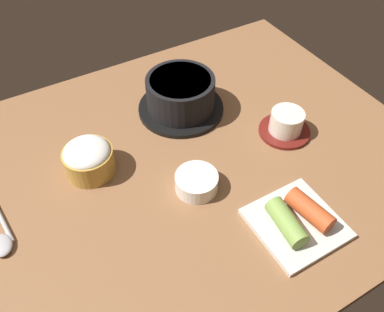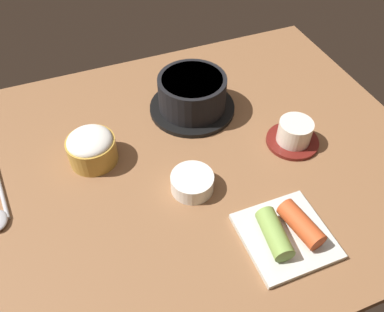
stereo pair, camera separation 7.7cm
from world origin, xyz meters
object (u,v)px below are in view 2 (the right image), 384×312
(banchan_cup_center, at_px, (192,182))
(tea_cup_with_saucer, at_px, (294,134))
(kimchi_plate, at_px, (287,232))
(stone_pot, at_px, (192,95))
(rice_bowl, at_px, (91,147))

(banchan_cup_center, bearing_deg, tea_cup_with_saucer, 8.65)
(tea_cup_with_saucer, height_order, banchan_cup_center, tea_cup_with_saucer)
(kimchi_plate, bearing_deg, stone_pot, 93.81)
(stone_pot, bearing_deg, tea_cup_with_saucer, -48.46)
(stone_pot, xyz_separation_m, banchan_cup_center, (-0.08, -0.21, -0.02))
(stone_pot, distance_m, tea_cup_with_saucer, 0.24)
(rice_bowl, xyz_separation_m, kimchi_plate, (0.27, -0.30, -0.02))
(stone_pot, relative_size, banchan_cup_center, 2.38)
(stone_pot, bearing_deg, banchan_cup_center, -111.58)
(tea_cup_with_saucer, relative_size, banchan_cup_center, 1.35)
(stone_pot, xyz_separation_m, tea_cup_with_saucer, (0.16, -0.18, -0.02))
(tea_cup_with_saucer, bearing_deg, stone_pot, 131.54)
(rice_bowl, distance_m, tea_cup_with_saucer, 0.41)
(stone_pot, bearing_deg, rice_bowl, -163.42)
(stone_pot, xyz_separation_m, rice_bowl, (-0.24, -0.07, -0.01))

